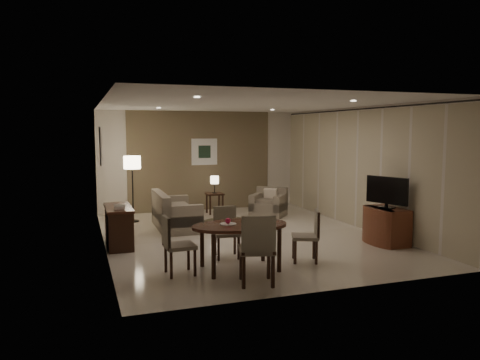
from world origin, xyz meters
name	(u,v)px	position (x,y,z in m)	size (l,w,h in m)	color
room_shell	(237,170)	(0.00, 0.40, 1.35)	(5.50, 7.00, 2.70)	beige
taupe_accent	(201,161)	(0.00, 3.48, 1.35)	(3.96, 0.03, 2.70)	brown
curtain_wall	(357,169)	(2.68, 0.00, 1.32)	(0.08, 6.70, 2.58)	beige
curtain_rod	(358,109)	(2.68, 0.00, 2.64)	(0.03, 0.03, 6.80)	black
art_back_frame	(204,152)	(0.10, 3.46, 1.60)	(0.72, 0.03, 0.72)	silver
art_back_canvas	(205,152)	(0.10, 3.44, 1.60)	(0.34, 0.01, 0.34)	#1A2F1E
art_left_frame	(101,146)	(-2.72, 1.20, 1.85)	(0.03, 0.60, 0.80)	silver
art_left_canvas	(101,146)	(-2.71, 1.20, 1.85)	(0.01, 0.46, 0.64)	gray
downlight_nl	(197,97)	(-1.40, -1.80, 2.69)	(0.10, 0.10, 0.01)	white
downlight_nr	(353,101)	(1.40, -1.80, 2.69)	(0.10, 0.10, 0.01)	white
downlight_fl	(159,108)	(-1.40, 1.80, 2.69)	(0.10, 0.10, 0.01)	white
downlight_fr	(272,110)	(1.40, 1.80, 2.69)	(0.10, 0.10, 0.01)	white
console_desk	(119,226)	(-2.49, 0.00, 0.38)	(0.48, 1.20, 0.75)	#482417
telephone	(120,207)	(-2.49, -0.30, 0.80)	(0.20, 0.14, 0.09)	white
tv_cabinet	(387,226)	(2.40, -1.50, 0.35)	(0.48, 0.90, 0.70)	brown
flat_tv	(387,191)	(2.38, -1.50, 1.02)	(0.06, 0.88, 0.60)	black
dining_table	(240,247)	(-0.82, -2.16, 0.36)	(1.53, 0.95, 0.72)	#482417
chair_near	(257,249)	(-0.83, -2.90, 0.51)	(0.49, 0.49, 1.02)	gray
chair_far	(227,233)	(-0.81, -1.43, 0.43)	(0.42, 0.42, 0.86)	gray
chair_left	(180,245)	(-1.76, -2.11, 0.45)	(0.44, 0.44, 0.90)	gray
chair_right	(305,236)	(0.35, -2.09, 0.43)	(0.42, 0.42, 0.86)	gray
plate_a	(228,224)	(-1.00, -2.11, 0.72)	(0.26, 0.26, 0.02)	white
plate_b	(254,224)	(-0.60, -2.21, 0.72)	(0.26, 0.26, 0.02)	white
fruit_apple	(228,221)	(-1.00, -2.11, 0.78)	(0.09, 0.09, 0.09)	#CB1741
napkin	(254,222)	(-0.60, -2.21, 0.75)	(0.12, 0.08, 0.03)	white
round_rug	(230,222)	(0.18, 1.46, 0.01)	(1.35, 1.35, 0.01)	#433B26
sofa	(176,210)	(-1.14, 1.27, 0.40)	(0.86, 1.71, 0.81)	gray
armchair	(268,202)	(1.38, 1.96, 0.36)	(0.81, 0.76, 0.72)	gray
side_table	(215,203)	(0.18, 2.76, 0.27)	(0.43, 0.43, 0.54)	black
table_lamp	(215,184)	(0.18, 2.76, 0.79)	(0.22, 0.22, 0.50)	#FFEAC1
floor_lamp	(133,189)	(-1.97, 2.33, 0.79)	(0.40, 0.40, 1.58)	#FFE5B7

